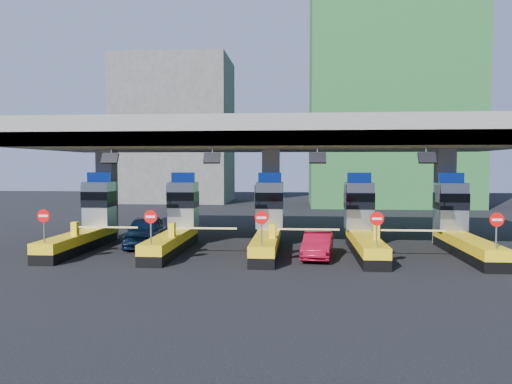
{
  "coord_description": "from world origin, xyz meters",
  "views": [
    {
      "loc": [
        1.59,
        -26.42,
        4.53
      ],
      "look_at": [
        -0.64,
        0.0,
        3.14
      ],
      "focal_mm": 35.0,
      "sensor_mm": 36.0,
      "label": 1
    }
  ],
  "objects": [
    {
      "name": "toll_lane_right",
      "position": [
        5.0,
        0.28,
        1.4
      ],
      "size": [
        4.43,
        8.0,
        4.16
      ],
      "color": "black",
      "rests_on": "ground"
    },
    {
      "name": "ground",
      "position": [
        0.0,
        0.0,
        0.0
      ],
      "size": [
        120.0,
        120.0,
        0.0
      ],
      "primitive_type": "plane",
      "color": "black",
      "rests_on": "ground"
    },
    {
      "name": "bg_building_scaffold",
      "position": [
        12.0,
        32.0,
        14.0
      ],
      "size": [
        18.0,
        12.0,
        28.0
      ],
      "primitive_type": "cube",
      "color": "#1E5926",
      "rests_on": "ground"
    },
    {
      "name": "toll_lane_far_left",
      "position": [
        -10.0,
        0.28,
        1.4
      ],
      "size": [
        4.43,
        8.0,
        4.16
      ],
      "color": "black",
      "rests_on": "ground"
    },
    {
      "name": "van",
      "position": [
        -6.99,
        0.98,
        0.86
      ],
      "size": [
        2.83,
        5.29,
        1.71
      ],
      "primitive_type": "imported",
      "rotation": [
        0.0,
        0.0,
        0.17
      ],
      "color": "black",
      "rests_on": "ground"
    },
    {
      "name": "toll_lane_left",
      "position": [
        -5.0,
        0.28,
        1.4
      ],
      "size": [
        4.43,
        8.0,
        4.16
      ],
      "color": "black",
      "rests_on": "ground"
    },
    {
      "name": "toll_lane_center",
      "position": [
        0.0,
        0.28,
        1.4
      ],
      "size": [
        4.43,
        8.0,
        4.16
      ],
      "color": "black",
      "rests_on": "ground"
    },
    {
      "name": "bg_building_concrete",
      "position": [
        -14.0,
        36.0,
        9.0
      ],
      "size": [
        14.0,
        10.0,
        18.0
      ],
      "primitive_type": "cube",
      "color": "#4C4C49",
      "rests_on": "ground"
    },
    {
      "name": "toll_lane_far_right",
      "position": [
        10.0,
        0.28,
        1.4
      ],
      "size": [
        4.43,
        8.0,
        4.16
      ],
      "color": "black",
      "rests_on": "ground"
    },
    {
      "name": "toll_canopy",
      "position": [
        0.0,
        2.87,
        6.13
      ],
      "size": [
        28.0,
        12.09,
        7.0
      ],
      "color": "slate",
      "rests_on": "ground"
    },
    {
      "name": "red_car",
      "position": [
        2.57,
        -1.95,
        0.63
      ],
      "size": [
        1.77,
        3.98,
        1.27
      ],
      "primitive_type": "imported",
      "rotation": [
        0.0,
        0.0,
        -0.11
      ],
      "color": "maroon",
      "rests_on": "ground"
    }
  ]
}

